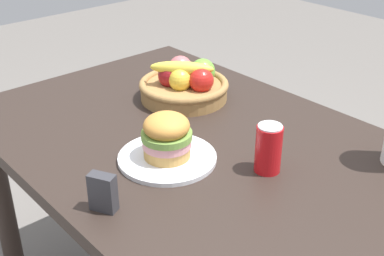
{
  "coord_description": "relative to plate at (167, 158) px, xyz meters",
  "views": [
    {
      "loc": [
        0.9,
        -0.83,
        1.44
      ],
      "look_at": [
        0.0,
        -0.04,
        0.81
      ],
      "focal_mm": 47.66,
      "sensor_mm": 36.0,
      "label": 1
    }
  ],
  "objects": [
    {
      "name": "napkin_holder",
      "position": [
        0.07,
        -0.24,
        0.04
      ],
      "size": [
        0.07,
        0.05,
        0.09
      ],
      "primitive_type": "cube",
      "rotation": [
        0.0,
        0.0,
        0.48
      ],
      "color": "#333338",
      "rests_on": "dining_table"
    },
    {
      "name": "plate",
      "position": [
        0.0,
        0.0,
        0.0
      ],
      "size": [
        0.26,
        0.26,
        0.01
      ],
      "primitive_type": "cylinder",
      "color": "white",
      "rests_on": "dining_table"
    },
    {
      "name": "dining_table",
      "position": [
        -0.01,
        0.13,
        -0.11
      ],
      "size": [
        1.4,
        0.9,
        0.75
      ],
      "color": "#2D231E",
      "rests_on": "ground_plane"
    },
    {
      "name": "soda_can",
      "position": [
        0.2,
        0.16,
        0.06
      ],
      "size": [
        0.07,
        0.07,
        0.13
      ],
      "color": "red",
      "rests_on": "dining_table"
    },
    {
      "name": "fruit_basket",
      "position": [
        -0.26,
        0.29,
        0.04
      ],
      "size": [
        0.29,
        0.29,
        0.14
      ],
      "color": "#9E7542",
      "rests_on": "dining_table"
    },
    {
      "name": "sandwich",
      "position": [
        -0.0,
        0.0,
        0.07
      ],
      "size": [
        0.13,
        0.13,
        0.12
      ],
      "color": "tan",
      "rests_on": "plate"
    }
  ]
}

